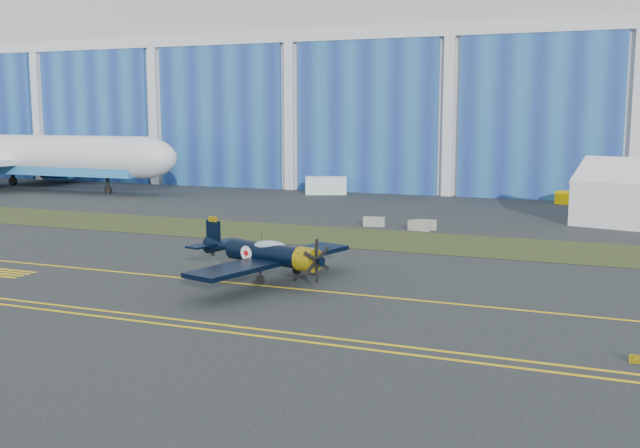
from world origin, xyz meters
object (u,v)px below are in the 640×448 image
at_px(shipping_container, 326,185).
at_px(jetliner, 2,111).
at_px(warbird, 265,253).
at_px(tug, 568,198).

bearing_deg(shipping_container, jetliner, 170.49).
height_order(warbird, tug, warbird).
xyz_separation_m(warbird, jetliner, (-59.80, 39.53, 8.86)).
bearing_deg(shipping_container, warbird, -95.12).
relative_size(warbird, jetliner, 0.24).
xyz_separation_m(jetliner, shipping_container, (44.11, 10.26, -9.61)).
bearing_deg(jetliner, warbird, -34.43).
bearing_deg(tug, warbird, -82.17).
bearing_deg(jetliner, tug, 7.26).
relative_size(jetliner, tug, 24.59).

